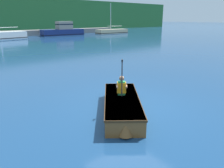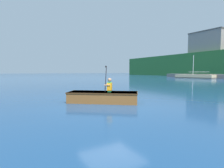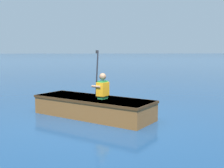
{
  "view_description": "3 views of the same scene",
  "coord_description": "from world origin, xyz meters",
  "px_view_note": "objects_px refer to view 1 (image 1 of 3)",
  "views": [
    {
      "loc": [
        -4.96,
        -4.98,
        2.95
      ],
      "look_at": [
        -0.56,
        0.35,
        0.85
      ],
      "focal_mm": 35.0,
      "sensor_mm": 36.0,
      "label": 1
    },
    {
      "loc": [
        6.64,
        -3.96,
        1.45
      ],
      "look_at": [
        -0.56,
        0.35,
        0.85
      ],
      "focal_mm": 28.0,
      "sensor_mm": 36.0,
      "label": 2
    },
    {
      "loc": [
        6.61,
        -0.28,
        1.71
      ],
      "look_at": [
        -0.56,
        0.35,
        0.85
      ],
      "focal_mm": 45.0,
      "sensor_mm": 36.0,
      "label": 3
    }
  ],
  "objects_px": {
    "moored_boat_dock_west_end": "(63,30)",
    "person_paddler": "(122,86)",
    "moored_boat_dock_center_far": "(2,36)",
    "rowboat_foreground": "(122,105)",
    "moored_boat_dock_east_inner": "(112,31)"
  },
  "relations": [
    {
      "from": "moored_boat_dock_west_end",
      "to": "rowboat_foreground",
      "type": "xyz_separation_m",
      "value": [
        -14.06,
        -31.0,
        -0.56
      ]
    },
    {
      "from": "moored_boat_dock_west_end",
      "to": "moored_boat_dock_center_far",
      "type": "height_order",
      "value": "moored_boat_dock_center_far"
    },
    {
      "from": "rowboat_foreground",
      "to": "person_paddler",
      "type": "distance_m",
      "value": 0.62
    },
    {
      "from": "moored_boat_dock_center_far",
      "to": "rowboat_foreground",
      "type": "height_order",
      "value": "moored_boat_dock_center_far"
    },
    {
      "from": "moored_boat_dock_west_end",
      "to": "person_paddler",
      "type": "distance_m",
      "value": 33.69
    },
    {
      "from": "moored_boat_dock_west_end",
      "to": "moored_boat_dock_center_far",
      "type": "bearing_deg",
      "value": -173.4
    },
    {
      "from": "moored_boat_dock_west_end",
      "to": "moored_boat_dock_east_inner",
      "type": "bearing_deg",
      "value": -7.53
    },
    {
      "from": "moored_boat_dock_west_end",
      "to": "person_paddler",
      "type": "height_order",
      "value": "moored_boat_dock_west_end"
    },
    {
      "from": "moored_boat_dock_west_end",
      "to": "moored_boat_dock_center_far",
      "type": "relative_size",
      "value": 1.13
    },
    {
      "from": "moored_boat_dock_east_inner",
      "to": "moored_boat_dock_center_far",
      "type": "bearing_deg",
      "value": 179.58
    },
    {
      "from": "moored_boat_dock_center_far",
      "to": "moored_boat_dock_east_inner",
      "type": "xyz_separation_m",
      "value": [
        20.3,
        -0.15,
        -0.12
      ]
    },
    {
      "from": "rowboat_foreground",
      "to": "moored_boat_dock_east_inner",
      "type": "bearing_deg",
      "value": 50.88
    },
    {
      "from": "moored_boat_dock_center_far",
      "to": "rowboat_foreground",
      "type": "relative_size",
      "value": 2.08
    },
    {
      "from": "moored_boat_dock_center_far",
      "to": "person_paddler",
      "type": "bearing_deg",
      "value": -96.96
    },
    {
      "from": "moored_boat_dock_west_end",
      "to": "person_paddler",
      "type": "relative_size",
      "value": 6.18
    }
  ]
}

